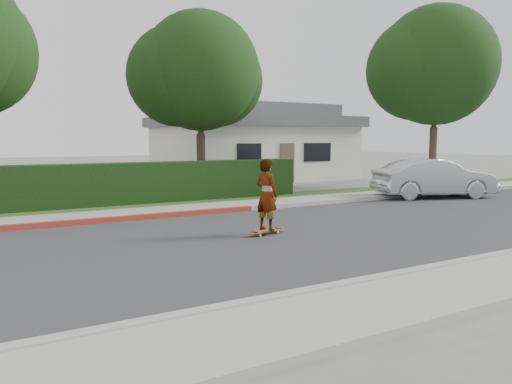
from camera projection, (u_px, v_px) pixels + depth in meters
ground at (299, 234)px, 12.15m from camera, size 120.00×120.00×0.00m
road at (299, 234)px, 12.15m from camera, size 60.00×8.00×0.01m
curb_near at (436, 269)px, 8.63m from camera, size 60.00×0.20×0.15m
sidewalk_near at (483, 282)px, 7.87m from camera, size 60.00×1.60×0.12m
curb_far at (223, 211)px, 15.65m from camera, size 60.00×0.20×0.15m
curb_red_section at (53, 224)px, 13.11m from camera, size 12.00×0.21×0.15m
sidewalk_far at (210, 208)px, 16.42m from camera, size 60.00×1.60×0.12m
planting_strip at (191, 203)px, 17.79m from camera, size 60.00×1.60×0.10m
hedge at (101, 186)px, 16.71m from camera, size 15.00×1.00×1.50m
tree_center at (198, 75)px, 20.24m from camera, size 5.66×4.84×7.44m
tree_right at (433, 69)px, 23.61m from camera, size 6.32×5.60×8.56m
house at (252, 143)px, 29.67m from camera, size 10.60×8.60×4.30m
skateboard at (267, 231)px, 12.06m from camera, size 1.14×0.48×0.10m
skateboarder at (267, 195)px, 11.97m from camera, size 0.58×0.72×1.73m
car_silver at (434, 178)px, 19.64m from camera, size 4.96×3.15×1.54m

